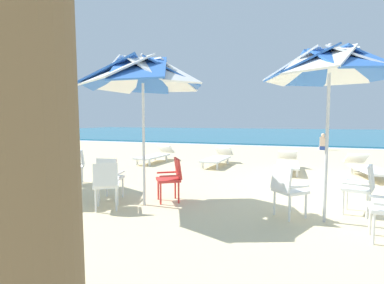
% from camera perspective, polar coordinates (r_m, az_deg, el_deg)
% --- Properties ---
extents(ground_plane, '(80.00, 80.00, 0.00)m').
position_cam_1_polar(ground_plane, '(7.67, 27.88, -8.31)').
color(ground_plane, beige).
extents(sea, '(80.00, 36.00, 0.10)m').
position_cam_1_polar(sea, '(36.68, 20.93, 1.63)').
color(sea, teal).
rests_on(sea, ground).
extents(surf_foam, '(80.00, 0.70, 0.01)m').
position_cam_1_polar(surf_foam, '(18.44, 22.71, -0.98)').
color(surf_foam, white).
rests_on(surf_foam, ground).
extents(beach_umbrella_0, '(2.00, 2.00, 2.79)m').
position_cam_1_polar(beach_umbrella_0, '(4.96, 25.92, 13.42)').
color(beach_umbrella_0, silver).
rests_on(beach_umbrella_0, ground).
extents(plastic_chair_0, '(0.63, 0.63, 0.87)m').
position_cam_1_polar(plastic_chair_0, '(5.03, 18.57, -8.72)').
color(plastic_chair_0, white).
rests_on(plastic_chair_0, ground).
extents(plastic_chair_2, '(0.58, 0.56, 0.87)m').
position_cam_1_polar(plastic_chair_2, '(5.68, 30.95, -7.62)').
color(plastic_chair_2, white).
rests_on(plastic_chair_2, ground).
extents(beach_umbrella_1, '(2.31, 2.31, 2.85)m').
position_cam_1_polar(beach_umbrella_1, '(5.46, -9.86, 13.13)').
color(beach_umbrella_1, silver).
rests_on(beach_umbrella_1, ground).
extents(plastic_chair_3, '(0.63, 0.62, 0.87)m').
position_cam_1_polar(plastic_chair_3, '(5.70, -4.13, -6.95)').
color(plastic_chair_3, red).
rests_on(plastic_chair_3, ground).
extents(plastic_chair_4, '(0.61, 0.62, 0.87)m').
position_cam_1_polar(plastic_chair_4, '(5.38, -16.85, -7.83)').
color(plastic_chair_4, white).
rests_on(plastic_chair_4, ground).
extents(plastic_chair_5, '(0.51, 0.53, 0.87)m').
position_cam_1_polar(plastic_chair_5, '(6.00, -16.27, -6.54)').
color(plastic_chair_5, white).
rests_on(plastic_chair_5, ground).
extents(beach_umbrella_2, '(2.09, 2.09, 2.73)m').
position_cam_1_polar(beach_umbrella_2, '(7.50, -30.54, 9.62)').
color(beach_umbrella_2, silver).
rests_on(beach_umbrella_2, ground).
extents(plastic_chair_6, '(0.62, 0.61, 0.87)m').
position_cam_1_polar(plastic_chair_6, '(6.60, -28.29, -5.91)').
color(plastic_chair_6, white).
rests_on(plastic_chair_6, ground).
extents(plastic_chair_8, '(0.63, 0.62, 0.87)m').
position_cam_1_polar(plastic_chair_8, '(7.77, -22.07, -4.23)').
color(plastic_chair_8, white).
rests_on(plastic_chair_8, ground).
extents(sun_lounger_0, '(0.94, 2.22, 0.62)m').
position_cam_1_polar(sun_lounger_0, '(9.49, 31.79, -4.37)').
color(sun_lounger_0, white).
rests_on(sun_lounger_0, ground).
extents(sun_lounger_1, '(0.66, 2.15, 0.62)m').
position_cam_1_polar(sun_lounger_1, '(9.48, 18.65, -3.95)').
color(sun_lounger_1, white).
rests_on(sun_lounger_1, ground).
extents(sun_lounger_2, '(0.76, 2.18, 0.62)m').
position_cam_1_polar(sun_lounger_2, '(10.22, 5.15, -3.15)').
color(sun_lounger_2, white).
rests_on(sun_lounger_2, ground).
extents(sun_lounger_3, '(0.77, 2.18, 0.62)m').
position_cam_1_polar(sun_lounger_3, '(11.03, -7.41, -2.62)').
color(sun_lounger_3, white).
rests_on(sun_lounger_3, ground).
extents(beachgoer_seated, '(0.30, 0.93, 0.92)m').
position_cam_1_polar(beachgoer_seated, '(17.22, 24.72, -0.44)').
color(beachgoer_seated, '#2D4CA5').
rests_on(beachgoer_seated, ground).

